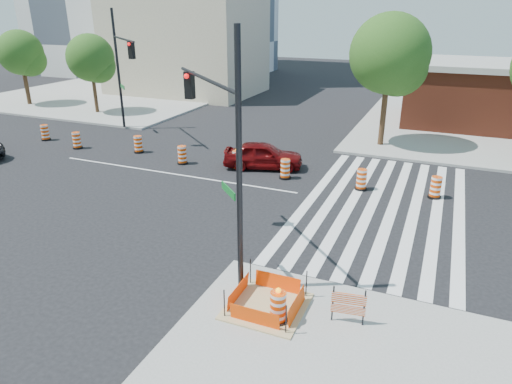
% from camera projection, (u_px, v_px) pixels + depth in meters
% --- Properties ---
extents(ground, '(120.00, 120.00, 0.00)m').
position_uv_depth(ground, '(172.00, 174.00, 24.15)').
color(ground, black).
rests_on(ground, ground).
extents(sidewalk_nw, '(22.00, 22.00, 0.15)m').
position_uv_depth(sidewalk_nw, '(117.00, 94.00, 45.98)').
color(sidewalk_nw, gray).
rests_on(sidewalk_nw, ground).
extents(crosswalk_east, '(6.75, 13.50, 0.01)m').
position_uv_depth(crosswalk_east, '(382.00, 206.00, 20.19)').
color(crosswalk_east, silver).
rests_on(crosswalk_east, ground).
extents(lane_centerline, '(14.00, 0.12, 0.01)m').
position_uv_depth(lane_centerline, '(172.00, 174.00, 24.14)').
color(lane_centerline, silver).
rests_on(lane_centerline, ground).
extents(excavation_pit, '(2.20, 2.20, 0.90)m').
position_uv_depth(excavation_pit, '(267.00, 305.00, 13.13)').
color(excavation_pit, tan).
rests_on(excavation_pit, ground).
extents(beige_midrise, '(14.00, 10.00, 10.00)m').
position_uv_depth(beige_midrise, '(186.00, 42.00, 45.37)').
color(beige_midrise, tan).
rests_on(beige_midrise, ground).
extents(red_coupe, '(4.58, 2.89, 1.45)m').
position_uv_depth(red_coupe, '(263.00, 155.00, 24.73)').
color(red_coupe, '#550708').
rests_on(red_coupe, ground).
extents(signal_pole_se, '(4.25, 4.14, 7.67)m').
position_uv_depth(signal_pole_se, '(220.00, 132.00, 13.71)').
color(signal_pole_se, black).
rests_on(signal_pole_se, ground).
extents(signal_pole_nw, '(4.67, 4.07, 8.01)m').
position_uv_depth(signal_pole_nw, '(122.00, 61.00, 29.83)').
color(signal_pole_nw, black).
rests_on(signal_pole_nw, ground).
extents(pit_drum, '(0.56, 0.56, 1.09)m').
position_uv_depth(pit_drum, '(278.00, 308.00, 12.37)').
color(pit_drum, black).
rests_on(pit_drum, ground).
extents(barricade, '(0.93, 0.18, 1.10)m').
position_uv_depth(barricade, '(348.00, 304.00, 12.29)').
color(barricade, '#E44204').
rests_on(barricade, ground).
extents(tree_north_a, '(3.86, 3.81, 6.47)m').
position_uv_depth(tree_north_a, '(22.00, 55.00, 39.32)').
color(tree_north_a, '#382314').
rests_on(tree_north_a, ground).
extents(tree_north_b, '(3.72, 3.72, 6.33)m').
position_uv_depth(tree_north_b, '(91.00, 61.00, 36.22)').
color(tree_north_b, '#382314').
rests_on(tree_north_b, ground).
extents(tree_north_c, '(4.71, 4.71, 8.01)m').
position_uv_depth(tree_north_c, '(390.00, 59.00, 26.88)').
color(tree_north_c, '#382314').
rests_on(tree_north_c, ground).
extents(median_drum_0, '(0.60, 0.60, 1.02)m').
position_uv_depth(median_drum_0, '(45.00, 133.00, 30.07)').
color(median_drum_0, black).
rests_on(median_drum_0, ground).
extents(median_drum_1, '(0.60, 0.60, 1.02)m').
position_uv_depth(median_drum_1, '(77.00, 141.00, 28.30)').
color(median_drum_1, black).
rests_on(median_drum_1, ground).
extents(median_drum_2, '(0.60, 0.60, 1.02)m').
position_uv_depth(median_drum_2, '(138.00, 145.00, 27.50)').
color(median_drum_2, black).
rests_on(median_drum_2, ground).
extents(median_drum_3, '(0.60, 0.60, 1.02)m').
position_uv_depth(median_drum_3, '(182.00, 156.00, 25.51)').
color(median_drum_3, black).
rests_on(median_drum_3, ground).
extents(median_drum_4, '(0.60, 0.60, 1.18)m').
position_uv_depth(median_drum_4, '(237.00, 161.00, 24.65)').
color(median_drum_4, black).
rests_on(median_drum_4, ground).
extents(median_drum_5, '(0.60, 0.60, 1.02)m').
position_uv_depth(median_drum_5, '(285.00, 170.00, 23.30)').
color(median_drum_5, black).
rests_on(median_drum_5, ground).
extents(median_drum_6, '(0.60, 0.60, 1.02)m').
position_uv_depth(median_drum_6, '(361.00, 180.00, 21.87)').
color(median_drum_6, black).
rests_on(median_drum_6, ground).
extents(median_drum_7, '(0.60, 0.60, 1.02)m').
position_uv_depth(median_drum_7, '(435.00, 188.00, 20.91)').
color(median_drum_7, black).
rests_on(median_drum_7, ground).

